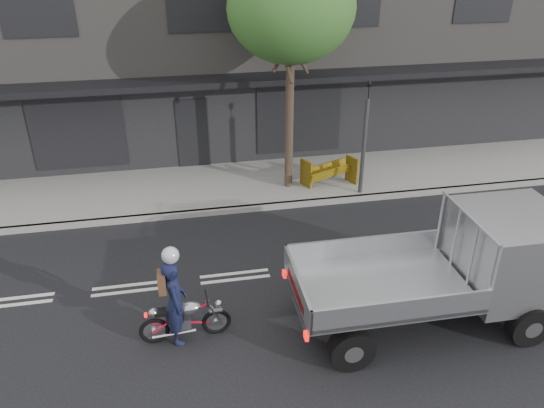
{
  "coord_description": "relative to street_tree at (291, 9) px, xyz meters",
  "views": [
    {
      "loc": [
        -1.08,
        -10.03,
        7.22
      ],
      "look_at": [
        0.97,
        0.5,
        1.55
      ],
      "focal_mm": 35.0,
      "sensor_mm": 36.0,
      "label": 1
    }
  ],
  "objects": [
    {
      "name": "ground",
      "position": [
        -2.2,
        -4.2,
        -5.28
      ],
      "size": [
        80.0,
        80.0,
        0.0
      ],
      "primitive_type": "plane",
      "color": "black",
      "rests_on": "ground"
    },
    {
      "name": "sidewalk",
      "position": [
        -2.2,
        0.5,
        -5.2
      ],
      "size": [
        32.0,
        3.2,
        0.15
      ],
      "primitive_type": "cube",
      "color": "gray",
      "rests_on": "ground"
    },
    {
      "name": "kerb",
      "position": [
        -2.2,
        -1.1,
        -5.2
      ],
      "size": [
        32.0,
        0.2,
        0.15
      ],
      "primitive_type": "cube",
      "color": "gray",
      "rests_on": "ground"
    },
    {
      "name": "building_main",
      "position": [
        -2.2,
        7.1,
        -1.28
      ],
      "size": [
        26.0,
        10.0,
        8.0
      ],
      "primitive_type": "cube",
      "color": "slate",
      "rests_on": "ground"
    },
    {
      "name": "street_tree",
      "position": [
        0.0,
        0.0,
        0.0
      ],
      "size": [
        3.4,
        3.4,
        6.74
      ],
      "color": "#382B21",
      "rests_on": "ground"
    },
    {
      "name": "traffic_light_pole",
      "position": [
        2.0,
        -0.85,
        -3.63
      ],
      "size": [
        0.12,
        0.12,
        3.5
      ],
      "color": "#2D2D30",
      "rests_on": "ground"
    },
    {
      "name": "motorcycle",
      "position": [
        -3.4,
        -6.04,
        -4.8
      ],
      "size": [
        1.79,
        0.52,
        0.92
      ],
      "rotation": [
        0.0,
        0.0,
        0.03
      ],
      "color": "black",
      "rests_on": "ground"
    },
    {
      "name": "rider",
      "position": [
        -3.55,
        -6.04,
        -4.38
      ],
      "size": [
        0.45,
        0.67,
        1.8
      ],
      "primitive_type": "imported",
      "rotation": [
        0.0,
        0.0,
        1.6
      ],
      "color": "#141938",
      "rests_on": "ground"
    },
    {
      "name": "flatbed_ute",
      "position": [
        2.53,
        -6.48,
        -3.88
      ],
      "size": [
        5.29,
        2.24,
        2.44
      ],
      "rotation": [
        0.0,
        0.0,
        -0.01
      ],
      "color": "black",
      "rests_on": "ground"
    },
    {
      "name": "construction_barrier",
      "position": [
        1.24,
        -0.35,
        -4.69
      ],
      "size": [
        1.67,
        1.19,
        0.87
      ],
      "primitive_type": null,
      "rotation": [
        0.0,
        0.0,
        0.41
      ],
      "color": "#E5AD0C",
      "rests_on": "sidewalk"
    }
  ]
}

